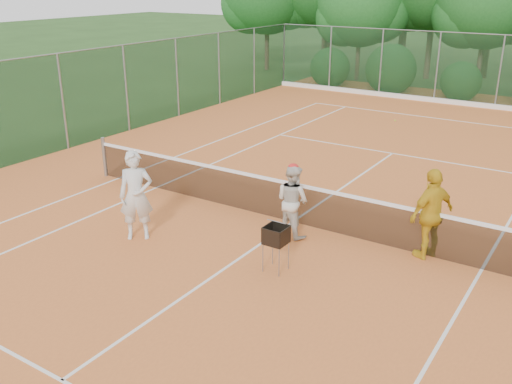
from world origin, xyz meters
TOP-DOWN VIEW (x-y plane):
  - ground at (0.00, 0.00)m, footprint 120.00×120.00m
  - clay_court at (0.00, 0.00)m, footprint 18.00×36.00m
  - tennis_net at (0.00, 0.00)m, footprint 11.97×0.10m
  - player_white at (-2.34, -2.44)m, footprint 0.82×0.79m
  - player_center_grp at (0.31, -0.56)m, footprint 0.89×0.77m
  - player_yellow at (3.06, 0.01)m, footprint 0.88×1.16m
  - ball_hopper at (0.84, -2.10)m, footprint 0.39×0.39m
  - stray_ball_a at (-1.42, 10.52)m, footprint 0.07×0.07m
  - court_markings at (0.00, 0.00)m, footprint 11.03×23.83m
  - fence_back at (0.00, 15.00)m, footprint 18.07×0.07m

SIDE VIEW (x-z plane):
  - ground at x=0.00m, z-range 0.00..0.00m
  - clay_court at x=0.00m, z-range 0.00..0.02m
  - court_markings at x=0.00m, z-range 0.02..0.03m
  - stray_ball_a at x=-1.42m, z-range 0.02..0.09m
  - tennis_net at x=0.00m, z-range -0.02..1.08m
  - ball_hopper at x=0.84m, z-range 0.28..1.18m
  - player_center_grp at x=0.31m, z-range 0.01..1.61m
  - player_yellow at x=3.06m, z-range 0.02..1.85m
  - player_white at x=-2.34m, z-range 0.02..1.92m
  - fence_back at x=0.00m, z-range 0.02..3.02m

